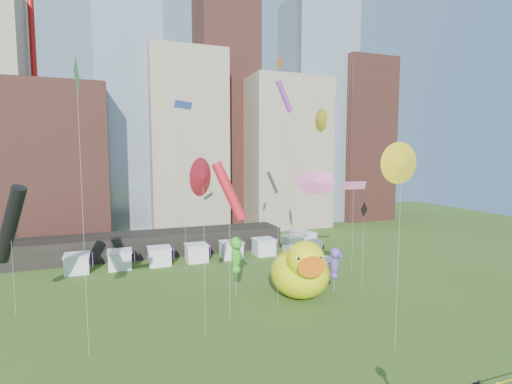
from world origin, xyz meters
name	(u,v)px	position (x,y,z in m)	size (l,w,h in m)	color
skyline	(175,120)	(2.25, 61.06, 21.44)	(101.00, 23.00, 68.00)	brown
crane_right	(301,9)	(30.89, 64.00, 46.90)	(23.00, 1.00, 76.00)	red
pavilion	(155,243)	(-4.00, 42.00, 1.60)	(38.00, 6.00, 3.20)	black
vendor_tents	(197,253)	(1.02, 36.00, 1.11)	(33.24, 2.80, 2.40)	white
big_duck	(301,270)	(8.23, 18.69, 2.92)	(7.38, 8.87, 6.36)	#EBF00C
small_duck	(322,268)	(13.05, 22.76, 1.44)	(3.91, 4.47, 3.15)	white
seahorse_green	(236,252)	(2.14, 21.31, 4.72)	(1.48, 1.76, 6.32)	silver
seahorse_purple	(335,261)	(12.36, 18.89, 3.42)	(1.23, 1.50, 4.83)	silver
box_truck	(305,239)	(18.90, 38.19, 1.28)	(3.24, 6.16, 2.49)	silver
kite_0	(229,191)	(-0.09, 16.19, 11.50)	(3.10, 2.31, 14.12)	silver
kite_1	(316,182)	(8.96, 17.23, 12.01)	(2.09, 1.76, 13.24)	silver
kite_2	(10,225)	(-18.19, 23.70, 8.47)	(3.91, 3.89, 12.11)	silver
kite_4	(320,121)	(12.21, 22.37, 18.43)	(0.77, 2.61, 19.75)	silver
kite_5	(183,107)	(-1.69, 29.06, 20.15)	(2.43, 1.98, 20.75)	silver
kite_6	(279,80)	(5.36, 18.03, 21.62)	(1.15, 1.21, 23.95)	silver
kite_7	(284,97)	(10.71, 28.50, 21.83)	(2.34, 0.70, 23.85)	silver
kite_8	(203,177)	(-2.94, 13.53, 12.96)	(1.97, 2.69, 14.46)	silver
kite_9	(354,186)	(18.23, 24.31, 10.87)	(3.20, 0.78, 11.40)	silver
kite_10	(364,212)	(15.16, 17.93, 8.69)	(0.38, 1.56, 9.74)	silver
kite_11	(77,83)	(-11.56, 14.02, 19.59)	(0.18, 2.53, 21.38)	silver
kite_12	(402,163)	(10.00, 6.64, 14.07)	(3.00, 1.24, 15.59)	silver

